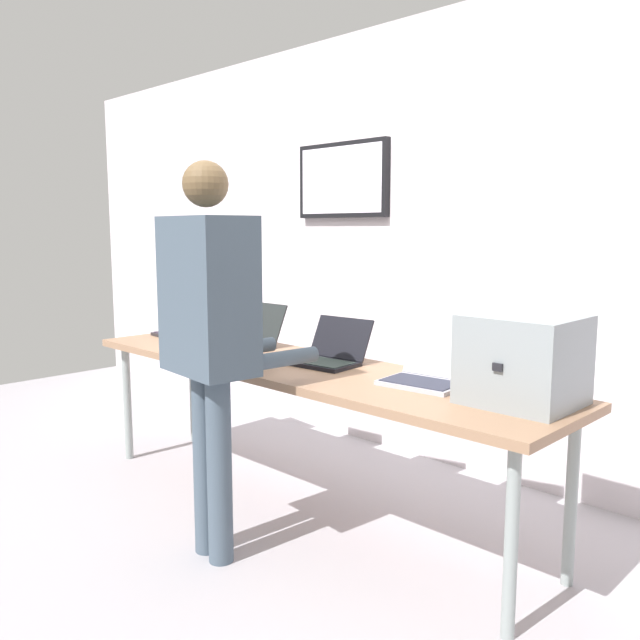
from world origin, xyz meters
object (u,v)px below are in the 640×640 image
(equipment_box, at_px, (523,360))
(laptop_station_3, at_px, (430,371))
(laptop_station_1, at_px, (249,338))
(laptop_station_0, at_px, (186,327))
(person, at_px, (211,323))
(workbench, at_px, (301,374))
(coffee_mug, at_px, (178,344))
(laptop_station_2, at_px, (329,353))

(equipment_box, relative_size, laptop_station_3, 1.06)
(laptop_station_1, bearing_deg, laptop_station_0, -178.42)
(equipment_box, distance_m, person, 1.31)
(person, bearing_deg, equipment_box, 33.30)
(equipment_box, xyz_separation_m, laptop_station_3, (-0.46, 0.03, -0.12))
(equipment_box, xyz_separation_m, laptop_station_0, (-2.36, 0.01, -0.12))
(workbench, distance_m, laptop_station_3, 0.73)
(workbench, distance_m, laptop_station_1, 0.59)
(laptop_station_1, distance_m, laptop_station_3, 1.28)
(equipment_box, height_order, laptop_station_3, equipment_box)
(coffee_mug, bearing_deg, laptop_station_1, 64.50)
(laptop_station_0, relative_size, laptop_station_1, 0.95)
(laptop_station_3, bearing_deg, person, -130.21)
(laptop_station_2, xyz_separation_m, person, (-0.00, -0.74, 0.23))
(equipment_box, xyz_separation_m, laptop_station_1, (-1.74, 0.03, -0.12))
(laptop_station_0, distance_m, laptop_station_3, 1.90)
(laptop_station_1, distance_m, laptop_station_2, 0.65)
(laptop_station_1, height_order, person, person)
(laptop_station_2, height_order, laptop_station_3, laptop_station_3)
(laptop_station_1, bearing_deg, workbench, -12.45)
(equipment_box, distance_m, laptop_station_3, 0.48)
(laptop_station_1, bearing_deg, person, -48.96)
(workbench, bearing_deg, coffee_mug, -161.36)
(laptop_station_0, height_order, coffee_mug, laptop_station_0)
(laptop_station_2, xyz_separation_m, coffee_mug, (-0.83, -0.37, -0.01))
(laptop_station_0, bearing_deg, person, -29.79)
(laptop_station_0, distance_m, coffee_mug, 0.57)
(laptop_station_0, xyz_separation_m, laptop_station_2, (1.28, 0.01, -0.00))
(equipment_box, height_order, laptop_station_2, equipment_box)
(person, xyz_separation_m, coffee_mug, (-0.83, 0.37, -0.24))
(workbench, relative_size, person, 1.64)
(laptop_station_2, relative_size, person, 0.22)
(laptop_station_2, bearing_deg, person, -90.23)
(equipment_box, xyz_separation_m, person, (-1.09, -0.71, 0.11))
(workbench, xyz_separation_m, laptop_station_0, (-1.19, 0.11, 0.11))
(laptop_station_0, relative_size, coffee_mug, 3.99)
(workbench, bearing_deg, person, -82.07)
(laptop_station_0, xyz_separation_m, coffee_mug, (0.44, -0.36, -0.01))
(laptop_station_1, xyz_separation_m, laptop_station_3, (1.28, -0.00, -0.00))
(laptop_station_1, bearing_deg, equipment_box, -1.04)
(equipment_box, distance_m, coffee_mug, 1.95)
(laptop_station_3, bearing_deg, laptop_station_2, -179.78)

